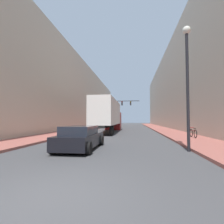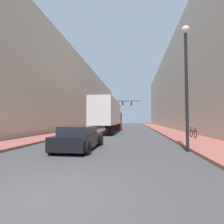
{
  "view_description": "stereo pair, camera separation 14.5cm",
  "coord_description": "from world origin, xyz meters",
  "px_view_note": "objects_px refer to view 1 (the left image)",
  "views": [
    {
      "loc": [
        1.81,
        -3.61,
        1.67
      ],
      "look_at": [
        -0.53,
        14.62,
        2.51
      ],
      "focal_mm": 28.0,
      "sensor_mm": 36.0,
      "label": 1
    },
    {
      "loc": [
        1.95,
        -3.59,
        1.67
      ],
      "look_at": [
        -0.53,
        14.62,
        2.51
      ],
      "focal_mm": 28.0,
      "sensor_mm": 36.0,
      "label": 2
    }
  ],
  "objects_px": {
    "semi_truck": "(109,115)",
    "parked_bicycle": "(193,133)",
    "sedan_car": "(81,138)",
    "street_lamp": "(187,70)",
    "traffic_signal_gantry": "(115,107)"
  },
  "relations": [
    {
      "from": "sedan_car",
      "to": "traffic_signal_gantry",
      "type": "bearing_deg",
      "value": 92.5
    },
    {
      "from": "traffic_signal_gantry",
      "to": "parked_bicycle",
      "type": "bearing_deg",
      "value": -67.26
    },
    {
      "from": "traffic_signal_gantry",
      "to": "parked_bicycle",
      "type": "relative_size",
      "value": 4.2
    },
    {
      "from": "semi_truck",
      "to": "parked_bicycle",
      "type": "xyz_separation_m",
      "value": [
        8.64,
        -8.17,
        -1.82
      ]
    },
    {
      "from": "sedan_car",
      "to": "parked_bicycle",
      "type": "bearing_deg",
      "value": 37.19
    },
    {
      "from": "street_lamp",
      "to": "semi_truck",
      "type": "bearing_deg",
      "value": 114.07
    },
    {
      "from": "sedan_car",
      "to": "traffic_signal_gantry",
      "type": "distance_m",
      "value": 28.87
    },
    {
      "from": "street_lamp",
      "to": "traffic_signal_gantry",
      "type": "bearing_deg",
      "value": 104.08
    },
    {
      "from": "street_lamp",
      "to": "sedan_car",
      "type": "bearing_deg",
      "value": 179.58
    },
    {
      "from": "semi_truck",
      "to": "parked_bicycle",
      "type": "relative_size",
      "value": 7.74
    },
    {
      "from": "parked_bicycle",
      "to": "semi_truck",
      "type": "bearing_deg",
      "value": 136.59
    },
    {
      "from": "semi_truck",
      "to": "traffic_signal_gantry",
      "type": "distance_m",
      "value": 14.41
    },
    {
      "from": "sedan_car",
      "to": "traffic_signal_gantry",
      "type": "xyz_separation_m",
      "value": [
        -1.25,
        28.59,
        3.82
      ]
    },
    {
      "from": "semi_truck",
      "to": "traffic_signal_gantry",
      "type": "bearing_deg",
      "value": 93.02
    },
    {
      "from": "traffic_signal_gantry",
      "to": "street_lamp",
      "type": "distance_m",
      "value": 29.52
    }
  ]
}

